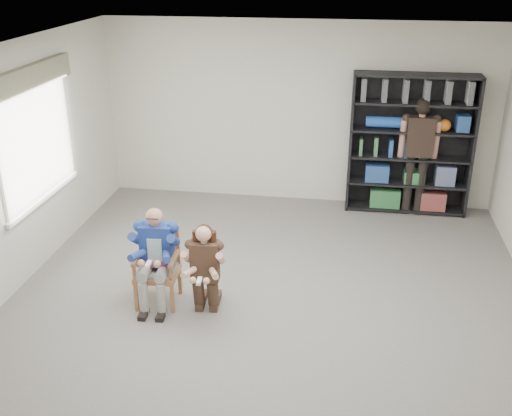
% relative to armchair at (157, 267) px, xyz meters
% --- Properties ---
extents(room_shell, '(6.00, 7.00, 2.80)m').
position_rel_armchair_xyz_m(room_shell, '(1.25, -0.15, 0.95)').
color(room_shell, silver).
rests_on(room_shell, ground).
extents(floor, '(6.00, 7.00, 0.01)m').
position_rel_armchair_xyz_m(floor, '(1.25, -0.15, -0.45)').
color(floor, slate).
rests_on(floor, ground).
extents(window_left, '(0.16, 2.00, 1.75)m').
position_rel_armchair_xyz_m(window_left, '(-1.70, 0.85, 1.18)').
color(window_left, white).
rests_on(window_left, room_shell).
extents(armchair, '(0.55, 0.53, 0.89)m').
position_rel_armchair_xyz_m(armchair, '(0.00, 0.00, 0.00)').
color(armchair, '#9A5732').
rests_on(armchair, floor).
extents(seated_man, '(0.54, 0.72, 1.16)m').
position_rel_armchair_xyz_m(seated_man, '(0.00, 0.00, 0.13)').
color(seated_man, navy).
rests_on(seated_man, floor).
extents(kneeling_woman, '(0.49, 0.74, 1.06)m').
position_rel_armchair_xyz_m(kneeling_woman, '(0.58, -0.12, 0.08)').
color(kneeling_woman, '#38291E').
rests_on(kneeling_woman, floor).
extents(bookshelf, '(1.80, 0.38, 2.10)m').
position_rel_armchair_xyz_m(bookshelf, '(2.95, 3.13, 0.60)').
color(bookshelf, black).
rests_on(bookshelf, floor).
extents(standing_man, '(0.55, 0.31, 1.77)m').
position_rel_armchair_xyz_m(standing_man, '(3.07, 3.04, 0.44)').
color(standing_man, black).
rests_on(standing_man, floor).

